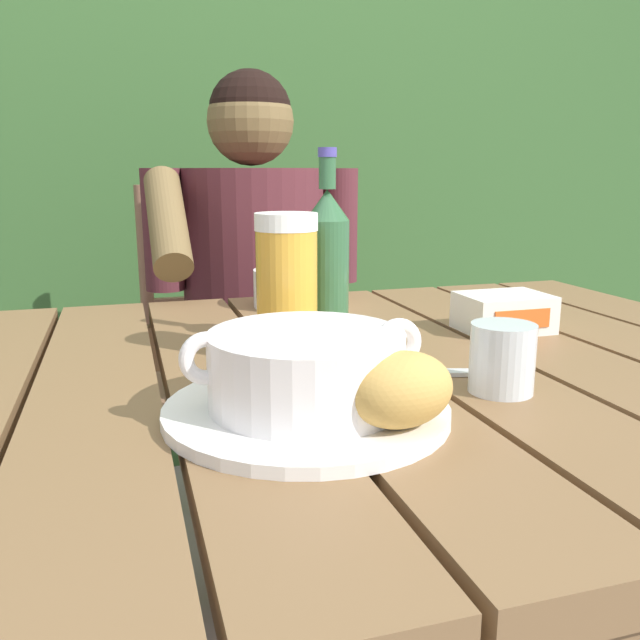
{
  "coord_description": "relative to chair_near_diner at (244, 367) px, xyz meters",
  "views": [
    {
      "loc": [
        -0.25,
        -0.72,
        0.97
      ],
      "look_at": [
        -0.04,
        -0.06,
        0.81
      ],
      "focal_mm": 36.62,
      "sensor_mm": 36.0,
      "label": 1
    }
  ],
  "objects": [
    {
      "name": "serving_plate",
      "position": [
        -0.13,
        -1.05,
        0.28
      ],
      "size": [
        0.27,
        0.27,
        0.01
      ],
      "color": "white",
      "rests_on": "dining_table"
    },
    {
      "name": "chair_near_diner",
      "position": [
        0.0,
        0.0,
        0.0
      ],
      "size": [
        0.5,
        0.47,
        0.93
      ],
      "color": "brown",
      "rests_on": "ground_plane"
    },
    {
      "name": "diner_bowl",
      "position": [
        0.0,
        -0.54,
        0.3
      ],
      "size": [
        0.15,
        0.15,
        0.06
      ],
      "color": "white",
      "rests_on": "dining_table"
    },
    {
      "name": "beer_glass",
      "position": [
        -0.09,
        -0.86,
        0.36
      ],
      "size": [
        0.08,
        0.08,
        0.18
      ],
      "color": "gold",
      "rests_on": "dining_table"
    },
    {
      "name": "butter_tub",
      "position": [
        0.25,
        -0.81,
        0.3
      ],
      "size": [
        0.13,
        0.1,
        0.05
      ],
      "color": "white",
      "rests_on": "dining_table"
    },
    {
      "name": "beer_bottle",
      "position": [
        -0.03,
        -0.81,
        0.38
      ],
      "size": [
        0.06,
        0.06,
        0.26
      ],
      "color": "#315E39",
      "rests_on": "dining_table"
    },
    {
      "name": "water_glass_small",
      "position": [
        0.09,
        -1.05,
        0.31
      ],
      "size": [
        0.07,
        0.07,
        0.07
      ],
      "color": "silver",
      "rests_on": "dining_table"
    },
    {
      "name": "dining_table",
      "position": [
        -0.04,
        -0.9,
        0.18
      ],
      "size": [
        1.28,
        0.92,
        0.74
      ],
      "color": "brown",
      "rests_on": "ground_plane"
    },
    {
      "name": "bread_roll",
      "position": [
        -0.06,
        -1.13,
        0.32
      ],
      "size": [
        0.12,
        0.1,
        0.07
      ],
      "color": "tan",
      "rests_on": "serving_plate"
    },
    {
      "name": "hedge_backdrop",
      "position": [
        -0.12,
        0.8,
        0.76
      ],
      "size": [
        3.9,
        0.99,
        2.53
      ],
      "color": "#33592A",
      "rests_on": "ground_plane"
    },
    {
      "name": "table_knife",
      "position": [
        0.02,
        -0.96,
        0.28
      ],
      "size": [
        0.14,
        0.06,
        0.01
      ],
      "color": "silver",
      "rests_on": "dining_table"
    },
    {
      "name": "person_eating",
      "position": [
        -0.0,
        -0.2,
        0.23
      ],
      "size": [
        0.48,
        0.47,
        1.18
      ],
      "color": "#512229",
      "rests_on": "ground_plane"
    },
    {
      "name": "soup_bowl",
      "position": [
        -0.13,
        -1.05,
        0.32
      ],
      "size": [
        0.24,
        0.19,
        0.08
      ],
      "color": "white",
      "rests_on": "serving_plate"
    }
  ]
}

